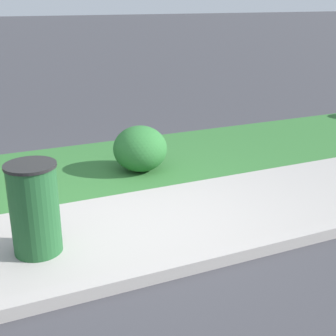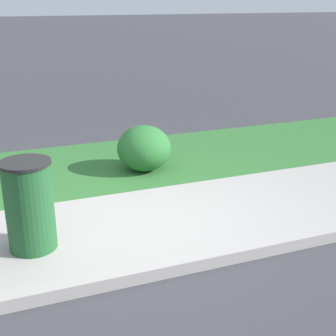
# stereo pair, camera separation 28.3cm
# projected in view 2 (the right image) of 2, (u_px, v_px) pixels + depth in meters

# --- Properties ---
(ground_plane) EXTENTS (120.00, 120.00, 0.00)m
(ground_plane) POSITION_uv_depth(u_px,v_px,m) (128.00, 227.00, 5.01)
(ground_plane) COLOR #38383D
(sidewalk_pavement) EXTENTS (18.00, 1.81, 0.01)m
(sidewalk_pavement) POSITION_uv_depth(u_px,v_px,m) (128.00, 227.00, 5.01)
(sidewalk_pavement) COLOR #9E9993
(sidewalk_pavement) RESTS_ON ground
(grass_verge) EXTENTS (18.00, 2.26, 0.01)m
(grass_verge) POSITION_uv_depth(u_px,v_px,m) (88.00, 167.00, 6.80)
(grass_verge) COLOR #2D662D
(grass_verge) RESTS_ON ground
(street_curb) EXTENTS (18.00, 0.16, 0.12)m
(street_curb) POSITION_uv_depth(u_px,v_px,m) (159.00, 269.00, 4.13)
(street_curb) COLOR #9E9993
(street_curb) RESTS_ON ground
(trash_bin) EXTENTS (0.48, 0.48, 0.90)m
(trash_bin) POSITION_uv_depth(u_px,v_px,m) (30.00, 206.00, 4.45)
(trash_bin) COLOR #1E5128
(trash_bin) RESTS_ON ground
(shrub_bush_mid_verge) EXTENTS (0.76, 0.76, 0.64)m
(shrub_bush_mid_verge) POSITION_uv_depth(u_px,v_px,m) (144.00, 148.00, 6.57)
(shrub_bush_mid_verge) COLOR #28662D
(shrub_bush_mid_verge) RESTS_ON ground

